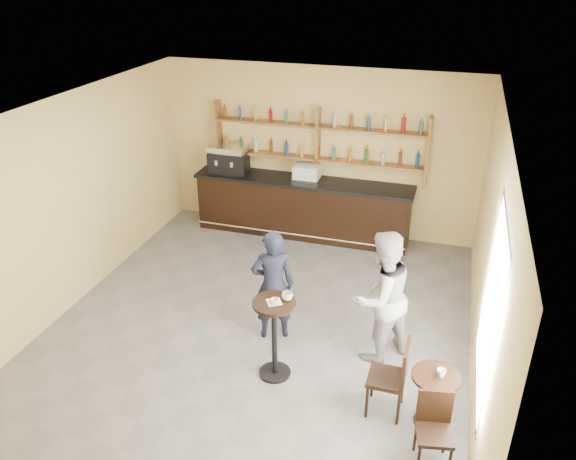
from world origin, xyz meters
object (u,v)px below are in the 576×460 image
(espresso_machine, at_px, (229,159))
(man_main, at_px, (273,285))
(pedestal_table, at_px, (274,339))
(chair_south, at_px, (434,433))
(cafe_table, at_px, (433,399))
(chair_west, at_px, (387,377))
(pastry_case, at_px, (307,173))
(bar_counter, at_px, (303,207))
(patron_second, at_px, (381,297))

(espresso_machine, relative_size, man_main, 0.44)
(pedestal_table, distance_m, chair_south, 2.25)
(man_main, relative_size, chair_south, 1.92)
(man_main, relative_size, cafe_table, 2.36)
(man_main, bearing_deg, chair_west, 126.59)
(pedestal_table, bearing_deg, chair_west, -9.08)
(espresso_machine, relative_size, pedestal_table, 0.65)
(pastry_case, bearing_deg, cafe_table, -60.22)
(espresso_machine, height_order, chair_south, espresso_machine)
(pastry_case, distance_m, chair_west, 4.88)
(cafe_table, xyz_separation_m, chair_south, (0.05, -0.60, 0.08))
(bar_counter, distance_m, pedestal_table, 4.14)
(cafe_table, distance_m, chair_south, 0.61)
(espresso_machine, xyz_separation_m, patron_second, (3.47, -3.27, -0.46))
(pastry_case, xyz_separation_m, pedestal_table, (0.69, -4.07, -0.72))
(bar_counter, xyz_separation_m, cafe_table, (2.78, -4.35, -0.21))
(pedestal_table, xyz_separation_m, chair_south, (2.07, -0.88, -0.13))
(pastry_case, height_order, patron_second, patron_second)
(man_main, xyz_separation_m, patron_second, (1.50, -0.00, 0.10))
(pedestal_table, xyz_separation_m, patron_second, (1.21, 0.80, 0.37))
(bar_counter, bearing_deg, pedestal_table, -79.41)
(cafe_table, height_order, chair_west, chair_west)
(pedestal_table, distance_m, patron_second, 1.50)
(espresso_machine, distance_m, patron_second, 4.80)
(bar_counter, relative_size, pedestal_table, 3.73)
(cafe_table, bearing_deg, chair_west, 174.81)
(patron_second, bearing_deg, man_main, -47.94)
(pastry_case, distance_m, patron_second, 3.80)
(pastry_case, height_order, cafe_table, pastry_case)
(chair_west, bearing_deg, patron_second, -165.08)
(pastry_case, bearing_deg, chair_south, -62.99)
(cafe_table, distance_m, patron_second, 1.47)
(pedestal_table, bearing_deg, chair_south, -23.16)
(espresso_machine, distance_m, cafe_table, 6.19)
(chair_south, bearing_deg, chair_west, 121.54)
(chair_south, xyz_separation_m, patron_second, (-0.85, 1.68, 0.50))
(bar_counter, relative_size, cafe_table, 5.90)
(pedestal_table, xyz_separation_m, cafe_table, (2.02, -0.28, -0.21))
(man_main, bearing_deg, espresso_machine, -81.70)
(cafe_table, bearing_deg, man_main, 154.78)
(bar_counter, height_order, cafe_table, bar_counter)
(pedestal_table, height_order, cafe_table, pedestal_table)
(chair_south, bearing_deg, pedestal_table, 145.67)
(pastry_case, relative_size, patron_second, 0.26)
(bar_counter, distance_m, espresso_machine, 1.71)
(espresso_machine, distance_m, chair_south, 6.65)
(pastry_case, distance_m, pedestal_table, 4.19)
(bar_counter, bearing_deg, cafe_table, -57.46)
(pastry_case, height_order, pedestal_table, pastry_case)
(pastry_case, relative_size, man_main, 0.29)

